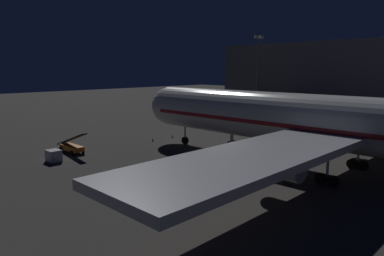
{
  "coord_description": "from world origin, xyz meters",
  "views": [
    {
      "loc": [
        39.31,
        26.08,
        11.95
      ],
      "look_at": [
        3.0,
        -9.68,
        3.5
      ],
      "focal_mm": 33.55,
      "sensor_mm": 36.0,
      "label": 1
    }
  ],
  "objects_px": {
    "jet_bridge": "(260,104)",
    "traffic_cone_nose_port": "(172,136)",
    "airliner_at_gate": "(357,126)",
    "apron_floodlight_mast": "(258,74)",
    "belt_loader": "(72,147)",
    "traffic_cone_nose_starboard": "(153,140)",
    "baggage_container_far_row": "(54,156)"
  },
  "relations": [
    {
      "from": "jet_bridge",
      "to": "traffic_cone_nose_port",
      "type": "relative_size",
      "value": 43.6
    },
    {
      "from": "airliner_at_gate",
      "to": "traffic_cone_nose_port",
      "type": "height_order",
      "value": "airliner_at_gate"
    },
    {
      "from": "apron_floodlight_mast",
      "to": "belt_loader",
      "type": "distance_m",
      "value": 42.38
    },
    {
      "from": "airliner_at_gate",
      "to": "traffic_cone_nose_starboard",
      "type": "height_order",
      "value": "airliner_at_gate"
    },
    {
      "from": "airliner_at_gate",
      "to": "jet_bridge",
      "type": "distance_m",
      "value": 24.47
    },
    {
      "from": "airliner_at_gate",
      "to": "traffic_cone_nose_port",
      "type": "bearing_deg",
      "value": -93.96
    },
    {
      "from": "traffic_cone_nose_port",
      "to": "belt_loader",
      "type": "bearing_deg",
      "value": -6.49
    },
    {
      "from": "traffic_cone_nose_port",
      "to": "traffic_cone_nose_starboard",
      "type": "relative_size",
      "value": 1.0
    },
    {
      "from": "jet_bridge",
      "to": "apron_floodlight_mast",
      "type": "distance_m",
      "value": 16.53
    },
    {
      "from": "belt_loader",
      "to": "traffic_cone_nose_port",
      "type": "height_order",
      "value": "belt_loader"
    },
    {
      "from": "jet_bridge",
      "to": "belt_loader",
      "type": "xyz_separation_m",
      "value": [
        28.27,
        -12.93,
        -5.09
      ]
    },
    {
      "from": "apron_floodlight_mast",
      "to": "jet_bridge",
      "type": "bearing_deg",
      "value": 36.08
    },
    {
      "from": "apron_floodlight_mast",
      "to": "traffic_cone_nose_starboard",
      "type": "height_order",
      "value": "apron_floodlight_mast"
    },
    {
      "from": "airliner_at_gate",
      "to": "jet_bridge",
      "type": "xyz_separation_m",
      "value": [
        -12.75,
        -20.88,
        0.09
      ]
    },
    {
      "from": "apron_floodlight_mast",
      "to": "traffic_cone_nose_starboard",
      "type": "relative_size",
      "value": 34.21
    },
    {
      "from": "baggage_container_far_row",
      "to": "traffic_cone_nose_starboard",
      "type": "bearing_deg",
      "value": -176.67
    },
    {
      "from": "apron_floodlight_mast",
      "to": "baggage_container_far_row",
      "type": "bearing_deg",
      "value": -0.78
    },
    {
      "from": "apron_floodlight_mast",
      "to": "belt_loader",
      "type": "xyz_separation_m",
      "value": [
        41.02,
        -3.64,
        -10.02
      ]
    },
    {
      "from": "airliner_at_gate",
      "to": "traffic_cone_nose_port",
      "type": "distance_m",
      "value": 32.35
    },
    {
      "from": "airliner_at_gate",
      "to": "belt_loader",
      "type": "bearing_deg",
      "value": -65.35
    },
    {
      "from": "apron_floodlight_mast",
      "to": "baggage_container_far_row",
      "type": "xyz_separation_m",
      "value": [
        45.08,
        -0.62,
        -10.11
      ]
    },
    {
      "from": "traffic_cone_nose_port",
      "to": "airliner_at_gate",
      "type": "bearing_deg",
      "value": 86.04
    },
    {
      "from": "belt_loader",
      "to": "baggage_container_far_row",
      "type": "distance_m",
      "value": 5.06
    },
    {
      "from": "baggage_container_far_row",
      "to": "traffic_cone_nose_port",
      "type": "distance_m",
      "value": 21.8
    },
    {
      "from": "airliner_at_gate",
      "to": "jet_bridge",
      "type": "height_order",
      "value": "airliner_at_gate"
    },
    {
      "from": "airliner_at_gate",
      "to": "jet_bridge",
      "type": "bearing_deg",
      "value": -121.41
    },
    {
      "from": "traffic_cone_nose_starboard",
      "to": "jet_bridge",
      "type": "bearing_deg",
      "value": 143.87
    },
    {
      "from": "airliner_at_gate",
      "to": "baggage_container_far_row",
      "type": "bearing_deg",
      "value": -57.55
    },
    {
      "from": "belt_loader",
      "to": "airliner_at_gate",
      "type": "bearing_deg",
      "value": 114.65
    },
    {
      "from": "baggage_container_far_row",
      "to": "traffic_cone_nose_port",
      "type": "height_order",
      "value": "baggage_container_far_row"
    },
    {
      "from": "baggage_container_far_row",
      "to": "traffic_cone_nose_starboard",
      "type": "distance_m",
      "value": 17.41
    },
    {
      "from": "baggage_container_far_row",
      "to": "traffic_cone_nose_starboard",
      "type": "height_order",
      "value": "baggage_container_far_row"
    }
  ]
}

